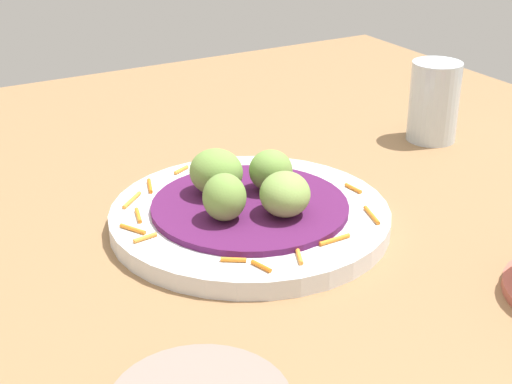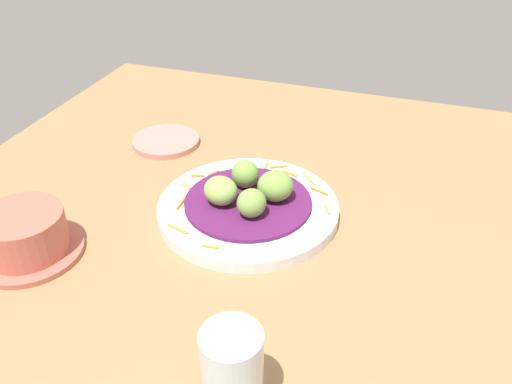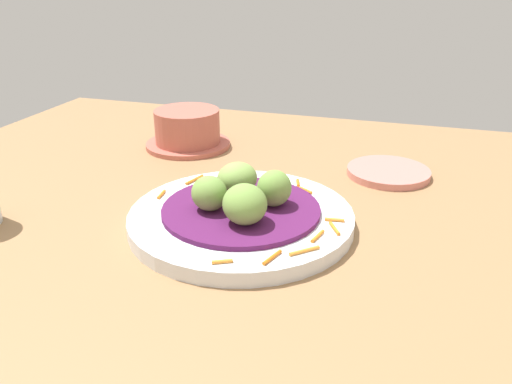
{
  "view_description": "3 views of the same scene",
  "coord_description": "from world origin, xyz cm",
  "px_view_note": "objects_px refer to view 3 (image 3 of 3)",
  "views": [
    {
      "loc": [
        63.02,
        -36.49,
        37.19
      ],
      "look_at": [
        3.95,
        -2.81,
        5.63
      ],
      "focal_mm": 54.37,
      "sensor_mm": 36.0,
      "label": 1
    },
    {
      "loc": [
        -18.6,
        59.06,
        50.12
      ],
      "look_at": [
        2.27,
        -2.8,
        6.65
      ],
      "focal_mm": 37.49,
      "sensor_mm": 36.0,
      "label": 2
    },
    {
      "loc": [
        -49.54,
        -21.65,
        31.43
      ],
      "look_at": [
        5.54,
        -4.71,
        5.85
      ],
      "focal_mm": 36.11,
      "sensor_mm": 36.0,
      "label": 3
    }
  ],
  "objects_px": {
    "guac_scoop_left": "(237,179)",
    "guac_scoop_right": "(245,204)",
    "guac_scoop_back": "(274,188)",
    "terracotta_bowl": "(187,130)",
    "guac_scoop_center": "(207,193)",
    "main_plate": "(241,218)",
    "side_plate_small": "(388,172)"
  },
  "relations": [
    {
      "from": "guac_scoop_center",
      "to": "side_plate_small",
      "type": "height_order",
      "value": "guac_scoop_center"
    },
    {
      "from": "side_plate_small",
      "to": "terracotta_bowl",
      "type": "relative_size",
      "value": 0.85
    },
    {
      "from": "main_plate",
      "to": "terracotta_bowl",
      "type": "bearing_deg",
      "value": 35.82
    },
    {
      "from": "guac_scoop_left",
      "to": "guac_scoop_back",
      "type": "distance_m",
      "value": 0.06
    },
    {
      "from": "guac_scoop_left",
      "to": "guac_scoop_right",
      "type": "relative_size",
      "value": 0.99
    },
    {
      "from": "guac_scoop_right",
      "to": "side_plate_small",
      "type": "height_order",
      "value": "guac_scoop_right"
    },
    {
      "from": "guac_scoop_right",
      "to": "main_plate",
      "type": "bearing_deg",
      "value": 25.27
    },
    {
      "from": "guac_scoop_left",
      "to": "guac_scoop_center",
      "type": "relative_size",
      "value": 1.22
    },
    {
      "from": "guac_scoop_back",
      "to": "side_plate_small",
      "type": "bearing_deg",
      "value": -31.64
    },
    {
      "from": "guac_scoop_back",
      "to": "main_plate",
      "type": "bearing_deg",
      "value": 115.27
    },
    {
      "from": "guac_scoop_left",
      "to": "guac_scoop_right",
      "type": "xyz_separation_m",
      "value": [
        -0.07,
        -0.03,
        0.0
      ]
    },
    {
      "from": "main_plate",
      "to": "guac_scoop_center",
      "type": "bearing_deg",
      "value": 115.27
    },
    {
      "from": "guac_scoop_back",
      "to": "side_plate_small",
      "type": "xyz_separation_m",
      "value": [
        0.2,
        -0.13,
        -0.04
      ]
    },
    {
      "from": "guac_scoop_right",
      "to": "terracotta_bowl",
      "type": "distance_m",
      "value": 0.36
    },
    {
      "from": "guac_scoop_right",
      "to": "terracotta_bowl",
      "type": "height_order",
      "value": "guac_scoop_right"
    },
    {
      "from": "main_plate",
      "to": "guac_scoop_right",
      "type": "xyz_separation_m",
      "value": [
        -0.04,
        -0.02,
        0.04
      ]
    },
    {
      "from": "guac_scoop_center",
      "to": "terracotta_bowl",
      "type": "distance_m",
      "value": 0.31
    },
    {
      "from": "main_plate",
      "to": "guac_scoop_back",
      "type": "bearing_deg",
      "value": -64.73
    },
    {
      "from": "main_plate",
      "to": "terracotta_bowl",
      "type": "distance_m",
      "value": 0.32
    },
    {
      "from": "guac_scoop_right",
      "to": "side_plate_small",
      "type": "distance_m",
      "value": 0.3
    },
    {
      "from": "guac_scoop_right",
      "to": "side_plate_small",
      "type": "bearing_deg",
      "value": -29.35
    },
    {
      "from": "guac_scoop_right",
      "to": "side_plate_small",
      "type": "relative_size",
      "value": 0.44
    },
    {
      "from": "guac_scoop_right",
      "to": "guac_scoop_back",
      "type": "relative_size",
      "value": 1.21
    },
    {
      "from": "guac_scoop_center",
      "to": "side_plate_small",
      "type": "relative_size",
      "value": 0.35
    },
    {
      "from": "guac_scoop_left",
      "to": "terracotta_bowl",
      "type": "xyz_separation_m",
      "value": [
        0.22,
        0.17,
        -0.01
      ]
    },
    {
      "from": "side_plate_small",
      "to": "guac_scoop_left",
      "type": "bearing_deg",
      "value": 135.77
    },
    {
      "from": "guac_scoop_left",
      "to": "guac_scoop_center",
      "type": "distance_m",
      "value": 0.06
    },
    {
      "from": "guac_scoop_center",
      "to": "side_plate_small",
      "type": "xyz_separation_m",
      "value": [
        0.24,
        -0.2,
        -0.04
      ]
    },
    {
      "from": "guac_scoop_back",
      "to": "side_plate_small",
      "type": "relative_size",
      "value": 0.36
    },
    {
      "from": "guac_scoop_right",
      "to": "guac_scoop_center",
      "type": "bearing_deg",
      "value": 70.27
    },
    {
      "from": "main_plate",
      "to": "guac_scoop_left",
      "type": "distance_m",
      "value": 0.05
    },
    {
      "from": "guac_scoop_center",
      "to": "guac_scoop_right",
      "type": "relative_size",
      "value": 0.81
    }
  ]
}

